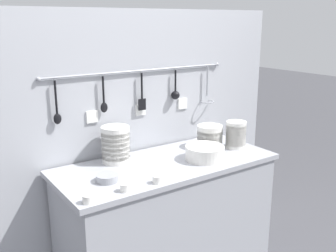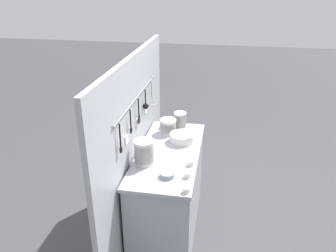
{
  "view_description": "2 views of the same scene",
  "coord_description": "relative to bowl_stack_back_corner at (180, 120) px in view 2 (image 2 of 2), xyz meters",
  "views": [
    {
      "loc": [
        -1.21,
        -1.77,
        1.7
      ],
      "look_at": [
        0.01,
        0.0,
        1.12
      ],
      "focal_mm": 42.0,
      "sensor_mm": 36.0,
      "label": 1
    },
    {
      "loc": [
        -2.57,
        -0.45,
        2.35
      ],
      "look_at": [
        0.05,
        0.02,
        1.13
      ],
      "focal_mm": 35.0,
      "sensor_mm": 36.0,
      "label": 2
    }
  ],
  "objects": [
    {
      "name": "ground_plane",
      "position": [
        -0.52,
        0.03,
        -0.99
      ],
      "size": [
        20.0,
        20.0,
        0.0
      ],
      "primitive_type": "plane",
      "color": "#424247"
    },
    {
      "name": "counter",
      "position": [
        -0.52,
        0.03,
        -0.54
      ],
      "size": [
        1.3,
        0.55,
        0.9
      ],
      "color": "#9EA0A8",
      "rests_on": "ground"
    },
    {
      "name": "back_wall",
      "position": [
        -0.52,
        0.34,
        -0.1
      ],
      "size": [
        2.1,
        0.11,
        1.77
      ],
      "color": "#A8AAB2",
      "rests_on": "ground"
    },
    {
      "name": "bowl_stack_back_corner",
      "position": [
        0.0,
        0.0,
        0.0
      ],
      "size": [
        0.13,
        0.13,
        0.17
      ],
      "color": "silver",
      "rests_on": "counter"
    },
    {
      "name": "bowl_stack_tall_left",
      "position": [
        -0.13,
        0.1,
        -0.01
      ],
      "size": [
        0.16,
        0.16,
        0.14
      ],
      "color": "silver",
      "rests_on": "counter"
    },
    {
      "name": "bowl_stack_nested_right",
      "position": [
        -0.76,
        0.2,
        0.02
      ],
      "size": [
        0.16,
        0.16,
        0.21
      ],
      "color": "silver",
      "rests_on": "counter"
    },
    {
      "name": "plate_stack",
      "position": [
        -0.31,
        -0.06,
        -0.05
      ],
      "size": [
        0.23,
        0.23,
        0.08
      ],
      "color": "silver",
      "rests_on": "counter"
    },
    {
      "name": "steel_mixing_bowl",
      "position": [
        -0.93,
        -0.03,
        -0.07
      ],
      "size": [
        0.12,
        0.12,
        0.04
      ],
      "color": "#93969E",
      "rests_on": "counter"
    },
    {
      "name": "cup_front_right",
      "position": [
        -1.11,
        -0.21,
        -0.07
      ],
      "size": [
        0.05,
        0.05,
        0.04
      ],
      "color": "silver",
      "rests_on": "counter"
    },
    {
      "name": "cup_centre",
      "position": [
        -0.91,
        -0.19,
        -0.07
      ],
      "size": [
        0.05,
        0.05,
        0.04
      ],
      "color": "silver",
      "rests_on": "counter"
    },
    {
      "name": "cup_front_left",
      "position": [
        -0.04,
        0.19,
        -0.07
      ],
      "size": [
        0.05,
        0.05,
        0.04
      ],
      "color": "silver",
      "rests_on": "counter"
    },
    {
      "name": "cup_back_right",
      "position": [
        -0.73,
        -0.19,
        -0.07
      ],
      "size": [
        0.05,
        0.05,
        0.04
      ],
      "color": "silver",
      "rests_on": "counter"
    }
  ]
}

